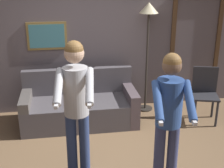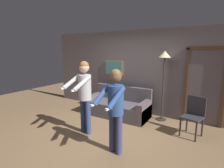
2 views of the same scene
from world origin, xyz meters
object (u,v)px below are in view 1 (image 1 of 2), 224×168
object	(u,v)px
couch	(80,107)
dining_chair_distant	(205,91)
torchiere_lamp	(148,22)
person_standing_right	(169,110)
person_standing_left	(76,97)

from	to	relation	value
couch	dining_chair_distant	size ratio (longest dim) A/B	2.04
torchiere_lamp	couch	bearing A→B (deg)	-164.83
couch	person_standing_right	world-z (taller)	person_standing_right
couch	person_standing_left	xyz separation A→B (m)	(-0.11, -1.45, 0.78)
torchiere_lamp	dining_chair_distant	xyz separation A→B (m)	(0.89, -0.56, -1.11)
torchiere_lamp	person_standing_right	bearing A→B (deg)	-98.46
couch	torchiere_lamp	size ratio (longest dim) A/B	0.97
person_standing_right	couch	bearing A→B (deg)	117.29
dining_chair_distant	person_standing_left	bearing A→B (deg)	-151.44
person_standing_right	dining_chair_distant	xyz separation A→B (m)	(1.21, 1.57, -0.46)
couch	person_standing_right	xyz separation A→B (m)	(0.93, -1.80, 0.71)
torchiere_lamp	person_standing_right	size ratio (longest dim) A/B	1.20
person_standing_left	person_standing_right	xyz separation A→B (m)	(1.03, -0.35, -0.07)
dining_chair_distant	torchiere_lamp	bearing A→B (deg)	147.60
couch	torchiere_lamp	xyz separation A→B (m)	(1.25, 0.34, 1.36)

